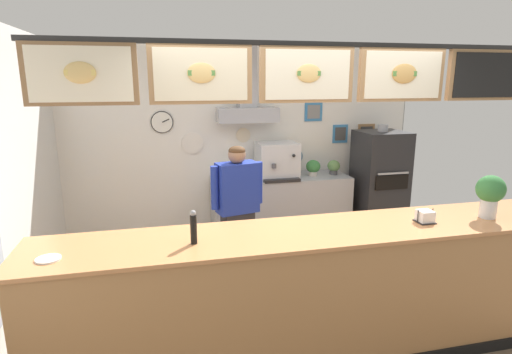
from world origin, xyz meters
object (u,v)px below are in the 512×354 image
Objects in this scene: potted_sage at (313,167)px; potted_oregano at (237,171)px; espresso_machine at (277,161)px; potted_rosemary at (334,167)px; basil_vase at (490,194)px; pizza_oven at (379,185)px; shop_worker at (238,213)px; pepper_grinder at (194,227)px; napkin_holder at (425,217)px; condiment_plate at (48,259)px.

potted_oregano is at bearing -179.56° from potted_sage.
espresso_machine reaches higher than potted_rosemary.
basil_vase reaches higher than potted_sage.
pizza_oven is at bearing 82.34° from basil_vase.
pepper_grinder is at bearing 53.98° from shop_worker.
espresso_machine reaches higher than pepper_grinder.
potted_rosemary is 3.34m from pepper_grinder.
condiment_plate is (-2.87, -0.08, -0.04)m from napkin_holder.
shop_worker is 2.00m from potted_rosemary.
basil_vase is at bearing 1.03° from condiment_plate.
shop_worker is 1.43m from espresso_machine.
shop_worker is 4.26× the size of basil_vase.
pizza_oven is 4.50m from condiment_plate.
pepper_grinder is at bearing -126.89° from potted_sage.
espresso_machine is at bearing -179.20° from potted_rosemary.
potted_oregano is at bearing 72.51° from pepper_grinder.
basil_vase is 3.48m from condiment_plate.
potted_rosemary is (0.32, 0.02, -0.01)m from potted_sage.
espresso_machine is 2.76m from basil_vase.
potted_oregano is 1.49× the size of napkin_holder.
basil_vase is (1.94, -1.35, 0.46)m from shop_worker.
basil_vase is at bearing -1.52° from napkin_holder.
potted_rosemary is 1.28× the size of condiment_plate.
potted_oregano is 1.36× the size of condiment_plate.
shop_worker is 9.87× the size of condiment_plate.
potted_sage is at bearing 0.44° from potted_oregano.
potted_sage is at bearing 104.27° from basil_vase.
potted_rosemary is at bearing 0.80° from espresso_machine.
pepper_grinder is at bearing -131.07° from potted_rosemary.
potted_sage is 1.10× the size of potted_rosemary.
basil_vase reaches higher than pepper_grinder.
pizza_oven is 6.52× the size of pepper_grinder.
pepper_grinder reaches higher than potted_rosemary.
shop_worker is at bearing -156.32° from pizza_oven.
shop_worker is 7.68× the size of potted_rosemary.
napkin_holder is at bearing 178.48° from basil_vase.
potted_oregano is at bearing 55.57° from condiment_plate.
pizza_oven reaches higher than espresso_machine.
condiment_plate is at bearing -176.59° from pepper_grinder.
basil_vase is at bearing -75.73° from potted_sage.
potted_sage is 1.41× the size of condiment_plate.
pepper_grinder reaches higher than potted_sage.
potted_oregano is 1.09m from potted_sage.
pizza_oven is 10.29× the size of condiment_plate.
shop_worker is 10.87× the size of napkin_holder.
napkin_holder is (1.34, -1.33, 0.30)m from shop_worker.
pepper_grinder is (-1.35, -2.51, 0.05)m from espresso_machine.
potted_oregano is 2.62m from pepper_grinder.
napkin_holder is 0.58× the size of pepper_grinder.
napkin_holder reaches higher than potted_rosemary.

